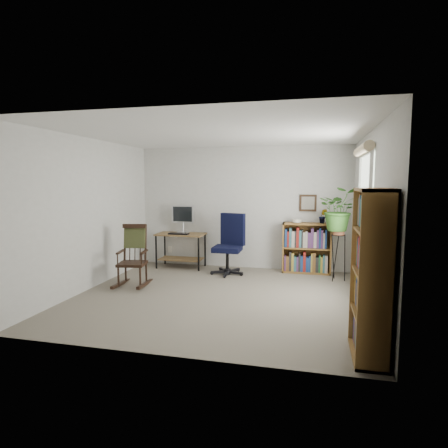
% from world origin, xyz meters
% --- Properties ---
extents(floor, '(4.20, 4.00, 0.00)m').
position_xyz_m(floor, '(0.00, 0.00, 0.00)').
color(floor, gray).
rests_on(floor, ground).
extents(ceiling, '(4.20, 4.00, 0.00)m').
position_xyz_m(ceiling, '(0.00, 0.00, 2.40)').
color(ceiling, silver).
rests_on(ceiling, ground).
extents(wall_back, '(4.20, 0.00, 2.40)m').
position_xyz_m(wall_back, '(0.00, 2.00, 1.20)').
color(wall_back, silver).
rests_on(wall_back, ground).
extents(wall_front, '(4.20, 0.00, 2.40)m').
position_xyz_m(wall_front, '(0.00, -2.00, 1.20)').
color(wall_front, silver).
rests_on(wall_front, ground).
extents(wall_left, '(0.00, 4.00, 2.40)m').
position_xyz_m(wall_left, '(-2.10, 0.00, 1.20)').
color(wall_left, silver).
rests_on(wall_left, ground).
extents(wall_right, '(0.00, 4.00, 2.40)m').
position_xyz_m(wall_right, '(2.10, 0.00, 1.20)').
color(wall_right, silver).
rests_on(wall_right, ground).
extents(window, '(0.12, 1.20, 1.50)m').
position_xyz_m(window, '(2.06, 0.30, 1.40)').
color(window, white).
rests_on(window, wall_right).
extents(desk, '(0.95, 0.52, 0.69)m').
position_xyz_m(desk, '(-1.20, 1.70, 0.34)').
color(desk, brown).
rests_on(desk, floor).
extents(monitor, '(0.46, 0.16, 0.56)m').
position_xyz_m(monitor, '(-1.20, 1.84, 0.97)').
color(monitor, '#B5B5B9').
rests_on(monitor, desk).
extents(keyboard, '(0.40, 0.15, 0.02)m').
position_xyz_m(keyboard, '(-1.20, 1.58, 0.70)').
color(keyboard, black).
rests_on(keyboard, desk).
extents(office_chair, '(0.76, 0.76, 1.14)m').
position_xyz_m(office_chair, '(-0.16, 1.36, 0.57)').
color(office_chair, black).
rests_on(office_chair, floor).
extents(rocking_chair, '(0.68, 0.97, 1.03)m').
position_xyz_m(rocking_chair, '(-1.51, 0.22, 0.51)').
color(rocking_chair, black).
rests_on(rocking_chair, floor).
extents(low_bookshelf, '(0.90, 0.30, 0.95)m').
position_xyz_m(low_bookshelf, '(1.27, 1.82, 0.47)').
color(low_bookshelf, olive).
rests_on(low_bookshelf, floor).
extents(tall_bookshelf, '(0.31, 0.72, 1.65)m').
position_xyz_m(tall_bookshelf, '(1.92, -1.54, 0.83)').
color(tall_bookshelf, olive).
rests_on(tall_bookshelf, floor).
extents(plant_stand, '(0.34, 0.34, 0.94)m').
position_xyz_m(plant_stand, '(1.80, 1.37, 0.47)').
color(plant_stand, black).
rests_on(plant_stand, floor).
extents(spider_plant, '(1.69, 1.88, 1.46)m').
position_xyz_m(spider_plant, '(1.80, 1.37, 1.60)').
color(spider_plant, '#336724').
rests_on(spider_plant, plant_stand).
extents(potted_plant_small, '(0.13, 0.24, 0.11)m').
position_xyz_m(potted_plant_small, '(1.55, 1.83, 1.00)').
color(potted_plant_small, '#336724').
rests_on(potted_plant_small, low_bookshelf).
extents(framed_picture, '(0.32, 0.04, 0.32)m').
position_xyz_m(framed_picture, '(1.27, 1.97, 1.31)').
color(framed_picture, black).
rests_on(framed_picture, wall_back).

